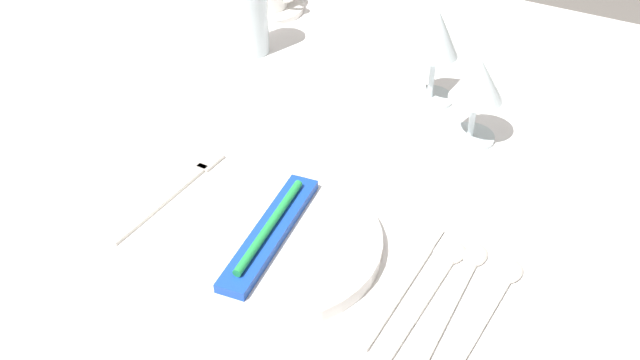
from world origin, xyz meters
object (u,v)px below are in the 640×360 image
at_px(spoon_tea, 490,306).
at_px(wine_glass_left, 478,84).
at_px(spoon_soup, 434,283).
at_px(drink_tumbler, 248,19).
at_px(toothbrush_package, 270,231).
at_px(fork_outer, 174,191).
at_px(spoon_dessert, 457,290).
at_px(wine_glass_centre, 436,38).
at_px(dinner_knife, 400,286).
at_px(dinner_plate, 271,242).

relative_size(spoon_tea, wine_glass_left, 1.69).
distance_m(spoon_soup, drink_tumbler, 0.61).
height_order(toothbrush_package, spoon_soup, toothbrush_package).
distance_m(wine_glass_left, drink_tumbler, 0.42).
relative_size(fork_outer, wine_glass_left, 1.64).
bearing_deg(wine_glass_left, toothbrush_package, -111.07).
xyz_separation_m(spoon_dessert, wine_glass_left, (-0.09, 0.29, 0.09)).
distance_m(spoon_soup, wine_glass_centre, 0.41).
bearing_deg(spoon_tea, spoon_dessert, 172.84).
bearing_deg(spoon_tea, dinner_knife, -168.27).
height_order(fork_outer, wine_glass_left, wine_glass_left).
distance_m(dinner_knife, drink_tumbler, 0.60).
height_order(dinner_plate, toothbrush_package, toothbrush_package).
bearing_deg(dinner_plate, drink_tumbler, 126.07).
distance_m(dinner_plate, wine_glass_left, 0.36).
distance_m(toothbrush_package, wine_glass_left, 0.36).
bearing_deg(spoon_soup, wine_glass_left, 102.46).
bearing_deg(toothbrush_package, spoon_tea, 7.48).
distance_m(spoon_soup, spoon_tea, 0.07).
xyz_separation_m(spoon_soup, spoon_tea, (0.07, -0.00, -0.00)).
relative_size(dinner_knife, drink_tumbler, 1.58).
relative_size(spoon_soup, wine_glass_centre, 1.36).
xyz_separation_m(fork_outer, dinner_knife, (0.33, -0.01, 0.00)).
bearing_deg(fork_outer, toothbrush_package, -9.85).
xyz_separation_m(toothbrush_package, spoon_dessert, (0.22, 0.04, -0.02)).
relative_size(toothbrush_package, drink_tumbler, 1.60).
height_order(toothbrush_package, spoon_dessert, toothbrush_package).
bearing_deg(fork_outer, spoon_tea, 0.71).
distance_m(toothbrush_package, dinner_knife, 0.16).
bearing_deg(toothbrush_package, wine_glass_centre, 84.74).
bearing_deg(dinner_plate, wine_glass_centre, 84.74).
distance_m(fork_outer, spoon_dessert, 0.38).
height_order(wine_glass_left, drink_tumbler, drink_tumbler).
relative_size(spoon_soup, spoon_tea, 0.94).
relative_size(dinner_knife, spoon_soup, 1.03).
bearing_deg(spoon_tea, dinner_plate, -172.52).
bearing_deg(wine_glass_left, dinner_knife, -83.90).
xyz_separation_m(spoon_dessert, drink_tumbler, (-0.51, 0.36, 0.06)).
bearing_deg(wine_glass_left, drink_tumbler, 170.58).
distance_m(fork_outer, wine_glass_centre, 0.43).
height_order(fork_outer, spoon_soup, spoon_soup).
bearing_deg(wine_glass_left, spoon_soup, -77.54).
bearing_deg(wine_glass_centre, spoon_dessert, -63.26).
bearing_deg(spoon_tea, spoon_soup, 177.03).
xyz_separation_m(dinner_knife, spoon_tea, (0.10, 0.02, -0.00)).
height_order(dinner_plate, spoon_dessert, dinner_plate).
distance_m(fork_outer, wine_glass_left, 0.43).
xyz_separation_m(toothbrush_package, wine_glass_centre, (0.04, 0.40, 0.08)).
height_order(fork_outer, drink_tumbler, drink_tumbler).
bearing_deg(spoon_soup, spoon_tea, -2.97).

